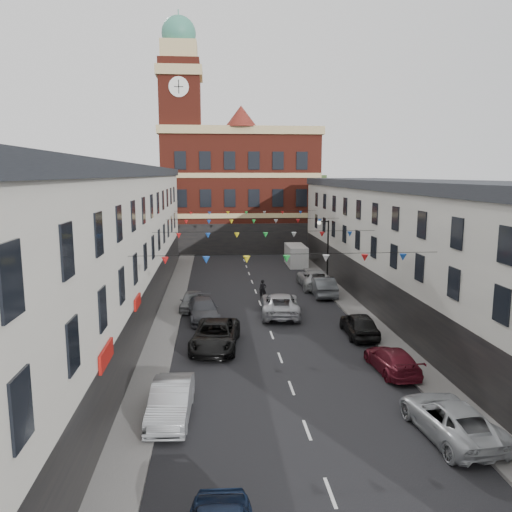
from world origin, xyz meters
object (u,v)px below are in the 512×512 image
object	(u,v)px
car_right_e	(322,286)
moving_car	(280,304)
car_left_e	(192,301)
car_right_b	(450,418)
car_right_f	(315,278)
car_left_b	(171,401)
street_lamp	(325,243)
white_van	(296,255)
pedestrian	(263,290)
car_left_c	(215,335)
car_right_c	(392,360)
car_left_d	(203,310)
car_right_d	(359,324)

from	to	relation	value
car_right_e	moving_car	xyz separation A→B (m)	(-4.35, -5.51, -0.01)
car_left_e	moving_car	bearing A→B (deg)	-13.42
car_right_b	car_right_f	size ratio (longest dim) A/B	0.88
car_left_b	car_left_e	bearing A→B (deg)	92.05
car_right_e	car_right_f	distance (m)	3.22
street_lamp	car_right_f	distance (m)	3.34
white_van	pedestrian	world-z (taller)	white_van
moving_car	pedestrian	distance (m)	4.75
street_lamp	car_left_c	xyz separation A→B (m)	(-10.15, -16.08, -3.12)
car_right_e	car_right_f	world-z (taller)	car_right_e
street_lamp	car_left_b	world-z (taller)	street_lamp
car_left_b	car_right_e	size ratio (longest dim) A/B	0.93
car_left_c	moving_car	xyz separation A→B (m)	(4.75, 6.66, 0.03)
car_right_e	car_right_c	bearing A→B (deg)	91.50
street_lamp	car_left_b	bearing A→B (deg)	-116.17
car_left_c	car_right_f	distance (m)	17.88
car_left_d	car_right_f	world-z (taller)	car_right_f
car_right_b	car_left_d	bearing A→B (deg)	-64.38
car_right_c	moving_car	distance (m)	11.87
car_left_b	moving_car	size ratio (longest dim) A/B	0.80
car_left_d	white_van	xyz separation A→B (m)	(10.01, 20.45, 0.41)
car_right_b	car_right_f	xyz separation A→B (m)	(0.00, 26.19, 0.10)
car_right_d	car_left_c	bearing A→B (deg)	10.88
car_right_c	pedestrian	size ratio (longest dim) A/B	2.73
car_right_d	moving_car	xyz separation A→B (m)	(-4.35, 5.22, 0.05)
car_right_b	moving_car	distance (m)	17.99
street_lamp	car_right_c	distance (m)	20.75
street_lamp	car_right_b	size ratio (longest dim) A/B	1.17
car_left_b	car_left_c	distance (m)	8.65
car_left_e	car_right_d	bearing A→B (deg)	-29.83
street_lamp	car_right_c	bearing A→B (deg)	-92.94
car_left_e	car_right_c	xyz separation A→B (m)	(10.82, -13.07, -0.04)
car_left_b	pedestrian	world-z (taller)	pedestrian
car_left_c	car_right_c	size ratio (longest dim) A/B	1.27
car_left_c	car_left_e	world-z (taller)	car_left_c
street_lamp	car_right_f	bearing A→B (deg)	-146.86
car_right_e	car_left_e	bearing A→B (deg)	19.36
street_lamp	car_left_b	xyz separation A→B (m)	(-12.05, -24.52, -3.14)
car_left_b	pedestrian	distance (m)	20.62
car_left_b	car_right_f	size ratio (longest dim) A/B	0.79
car_left_c	car_left_e	xyz separation A→B (m)	(-1.72, 8.68, -0.10)
car_right_e	car_left_b	bearing A→B (deg)	63.41
car_left_e	car_right_c	size ratio (longest dim) A/B	0.90
car_left_b	car_left_c	bearing A→B (deg)	79.95
pedestrian	car_right_d	bearing A→B (deg)	-59.89
car_right_f	car_left_d	bearing A→B (deg)	44.44
car_right_c	pedestrian	bearing A→B (deg)	-74.82
car_right_d	car_right_e	distance (m)	10.73
car_right_e	moving_car	world-z (taller)	car_right_e
car_right_c	car_right_d	xyz separation A→B (m)	(0.00, 5.83, 0.12)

